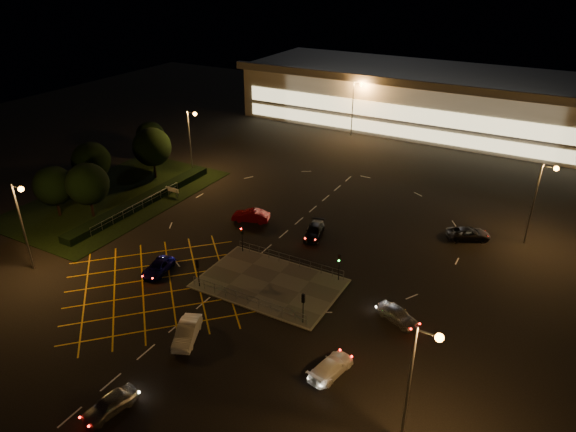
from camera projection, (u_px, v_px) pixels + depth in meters
The scene contains 27 objects.
ground at pixel (263, 270), 55.67m from camera, with size 180.00×180.00×0.00m, color black.
pedestrian_island at pixel (270, 283), 53.21m from camera, with size 14.00×9.00×0.12m, color #4C4944.
grass_verge at pixel (117, 196), 72.48m from camera, with size 18.00×30.00×0.08m, color black.
hedge at pixel (143, 201), 70.10m from camera, with size 2.00×26.00×1.00m, color black.
supermarket at pixel (427, 98), 101.51m from camera, with size 72.00×26.50×10.50m.
streetlight_sw at pixel (22, 216), 52.72m from camera, with size 1.78×0.56×10.03m.
streetlight_se at pixel (418, 372), 32.92m from camera, with size 1.78×0.56×10.03m.
streetlight_nw at pixel (192, 134), 76.95m from camera, with size 1.78×0.56×10.03m.
streetlight_ne at pixel (540, 193), 57.66m from camera, with size 1.78×0.56×10.03m.
streetlight_far_left at pixel (355, 101), 94.23m from camera, with size 1.78×0.56×10.03m.
signal_sw at pixel (198, 267), 51.67m from camera, with size 0.28×0.30×3.15m.
signal_se at pixel (303, 302), 46.45m from camera, with size 0.28×0.30×3.15m.
signal_nw at pixel (242, 234), 57.89m from camera, with size 0.28×0.30×3.15m.
signal_ne at pixel (339, 262), 52.67m from camera, with size 0.28×0.30×3.15m.
tree_a at pixel (53, 186), 65.18m from camera, with size 5.04×5.04×6.86m.
tree_b at pixel (91, 161), 72.14m from camera, with size 5.40×5.40×7.35m.
tree_c at pixel (152, 147), 76.49m from camera, with size 5.76×5.76×7.84m.
tree_d at pixel (150, 136), 84.19m from camera, with size 4.68×4.68×6.37m.
tree_e at pixel (88, 184), 64.86m from camera, with size 5.40×5.40×7.35m.
car_near_silver at pixel (110, 404), 38.03m from camera, with size 1.70×4.22×1.44m, color #A3A6AA.
car_queue_white at pixel (187, 332), 45.24m from camera, with size 1.62×4.65×1.53m, color white.
car_left_blue at pixel (158, 267), 54.91m from camera, with size 2.07×4.48×1.24m, color #120E57.
car_far_dkgrey at pixel (314, 231), 62.06m from camera, with size 1.93×4.76×1.38m, color black.
car_right_silver at pixel (398, 315), 47.52m from camera, with size 1.71×4.25×1.45m, color #B2B3B9.
car_circ_red at pixel (251, 216), 65.47m from camera, with size 1.67×4.79×1.58m, color maroon.
car_east_grey at pixel (468, 234), 61.35m from camera, with size 2.37×5.15×1.43m, color black.
car_approach_white at pixel (331, 367), 41.54m from camera, with size 1.89×4.64×1.35m, color white.
Camera 1 is at (25.24, -39.74, 30.39)m, focal length 32.00 mm.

